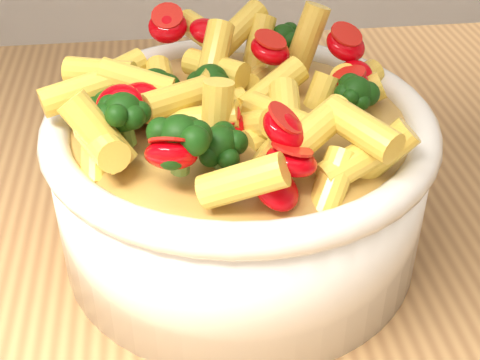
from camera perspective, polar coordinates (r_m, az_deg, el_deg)
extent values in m
cube|color=#AF7F4B|center=(0.55, 11.92, -5.57)|extent=(1.20, 0.80, 0.04)
cylinder|color=white|center=(0.48, 0.00, -0.50)|extent=(0.26, 0.26, 0.10)
ellipsoid|color=white|center=(0.50, 0.00, -3.48)|extent=(0.24, 0.24, 0.04)
torus|color=white|center=(0.46, 0.00, 4.79)|extent=(0.27, 0.27, 0.02)
ellipsoid|color=gold|center=(0.46, 0.00, 4.79)|extent=(0.23, 0.23, 0.03)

